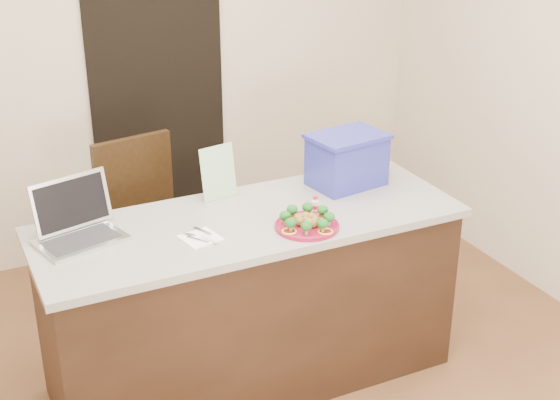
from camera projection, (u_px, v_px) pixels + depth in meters
name	position (u px, v px, depth m)	size (l,w,h in m)	color
room_shell	(271.00, 89.00, 3.24)	(4.00, 4.00, 4.00)	white
doorway	(159.00, 104.00, 5.16)	(0.90, 0.02, 2.00)	black
island	(251.00, 300.00, 3.92)	(2.06, 0.76, 0.92)	black
plate	(307.00, 226.00, 3.63)	(0.30, 0.30, 0.02)	maroon
meatballs	(307.00, 220.00, 3.62)	(0.12, 0.12, 0.04)	olive
broccoli	(307.00, 216.00, 3.61)	(0.25, 0.25, 0.04)	#144B18
pepper_rings	(307.00, 223.00, 3.62)	(0.29, 0.29, 0.01)	gold
napkin	(200.00, 238.00, 3.53)	(0.16, 0.16, 0.01)	white
fork	(196.00, 237.00, 3.53)	(0.08, 0.14, 0.00)	#B5B6BA
knife	(208.00, 237.00, 3.52)	(0.06, 0.20, 0.01)	silver
yogurt_bottle	(315.00, 205.00, 3.79)	(0.04, 0.04, 0.08)	white
laptop	(76.00, 222.00, 3.52)	(0.43, 0.38, 0.26)	silver
leaflet	(218.00, 172.00, 3.90)	(0.19, 0.00, 0.28)	white
blue_box	(347.00, 160.00, 4.05)	(0.42, 0.33, 0.28)	#292D96
chair	(142.00, 220.00, 4.44)	(0.54, 0.55, 1.06)	black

